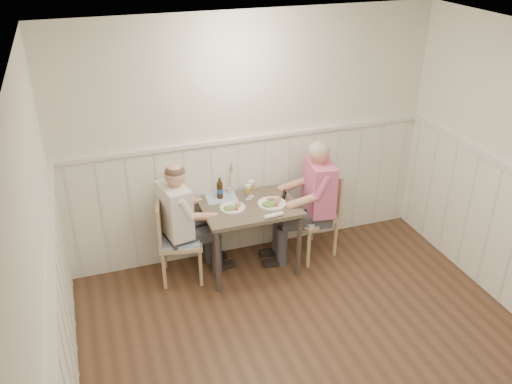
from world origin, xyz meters
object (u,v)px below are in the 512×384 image
man_in_pink (314,210)px  grass_vase (229,180)px  dining_table (250,214)px  beer_bottle (220,189)px  chair_right (316,211)px  chair_left (175,237)px  diner_cream (180,231)px

man_in_pink → grass_vase: (-0.84, 0.32, 0.34)m
dining_table → grass_vase: bearing=112.8°
beer_bottle → grass_vase: bearing=23.0°
dining_table → beer_bottle: size_ratio=4.12×
dining_table → chair_right: bearing=3.7°
chair_right → dining_table: bearing=-176.3°
chair_left → grass_vase: grass_vase is taller
dining_table → grass_vase: 0.42m
dining_table → grass_vase: grass_vase is taller
chair_left → man_in_pink: bearing=-3.7°
chair_right → grass_vase: bearing=164.7°
diner_cream → dining_table: bearing=-5.1°
diner_cream → beer_bottle: diner_cream is taller
dining_table → chair_right: (0.77, 0.05, -0.14)m
man_in_pink → grass_vase: bearing=159.2°
dining_table → diner_cream: diner_cream is taller
beer_bottle → grass_vase: 0.14m
man_in_pink → grass_vase: 0.96m
beer_bottle → dining_table: bearing=-45.4°
chair_right → grass_vase: (-0.90, 0.25, 0.40)m
chair_right → man_in_pink: size_ratio=0.69×
chair_right → chair_left: chair_right is taller
man_in_pink → beer_bottle: 1.03m
diner_cream → grass_vase: diner_cream is taller
man_in_pink → beer_bottle: man_in_pink is taller
chair_left → diner_cream: (0.06, -0.01, 0.06)m
chair_right → beer_bottle: bearing=169.1°
man_in_pink → diner_cream: man_in_pink is taller
dining_table → grass_vase: (-0.12, 0.29, 0.27)m
chair_right → beer_bottle: size_ratio=4.07×
chair_left → grass_vase: (0.65, 0.22, 0.43)m
chair_right → diner_cream: bearing=179.5°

